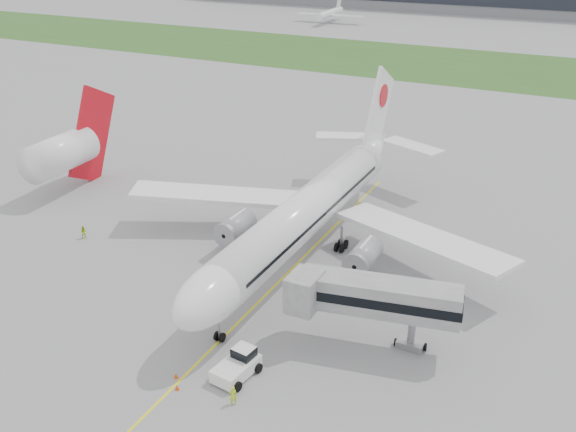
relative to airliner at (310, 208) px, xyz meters
The scene contains 13 objects.
ground 7.47m from the airliner, 90.00° to the right, with size 600.00×600.00×0.00m, color #939396.
apron_markings 11.38m from the airliner, 90.00° to the right, with size 70.00×70.00×0.04m, color yellow, non-canonical shape.
grass_strip 115.27m from the airliner, 90.00° to the left, with size 600.00×50.00×0.02m, color #2F5620.
control_tower 244.38m from the airliner, 111.62° to the left, with size 12.00×12.00×56.00m, color slate, non-canonical shape.
airliner is the anchor object (origin of this frame).
pushback_tug 24.05m from the airliner, 80.14° to the right, with size 3.42×4.65×2.24m.
jet_bridge 18.98m from the airliner, 48.90° to the right, with size 15.14×6.93×7.08m.
safety_cone_left 26.71m from the airliner, 91.10° to the right, with size 0.36×0.36×0.49m, color #E3440B.
safety_cone_right 27.89m from the airliner, 88.95° to the right, with size 0.39×0.39×0.54m, color #E3440B.
ground_crew_near 27.73m from the airliner, 78.13° to the right, with size 0.65×0.43×1.79m, color #C1E225.
ground_crew_far 28.37m from the airliner, 160.43° to the right, with size 0.81×0.63×1.67m, color #B3D122.
neighbor_aircraft 39.28m from the airliner, behind, with size 5.82×18.46×15.04m.
distant_aircraft_left 185.60m from the airliner, 112.60° to the left, with size 26.16×23.08×10.00m, color white, non-canonical shape.
Camera 1 is at (28.02, -56.46, 35.94)m, focal length 40.00 mm.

